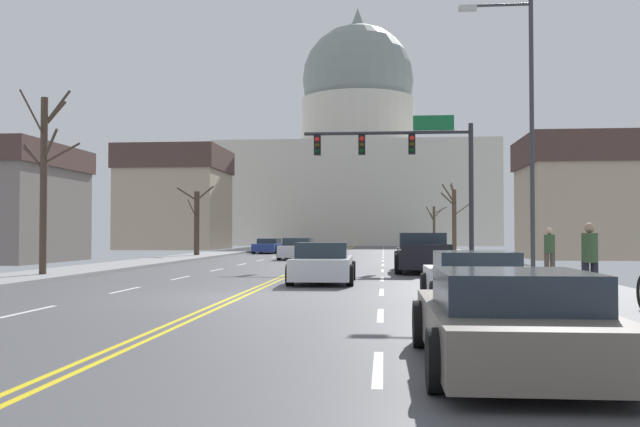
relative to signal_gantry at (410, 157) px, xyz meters
The scene contains 18 objects.
ground 17.52m from the signal_gantry, 106.65° to the right, with size 20.00×180.00×0.20m.
signal_gantry is the anchor object (origin of this frame).
street_lamp_right 10.90m from the signal_gantry, 73.35° to the right, with size 2.32×0.24×8.80m.
capitol_building 62.72m from the signal_gantry, 94.41° to the left, with size 35.13×23.50×32.55m.
pickup_truck_near_00 6.09m from the signal_gantry, 85.29° to the right, with size 2.34×5.81×1.57m.
sedan_near_01 12.20m from the signal_gantry, 106.19° to the right, with size 2.07×4.36×1.27m.
sedan_near_02 18.36m from the signal_gantry, 87.95° to the right, with size 2.05×4.31×1.19m.
sedan_near_03 24.87m from the signal_gantry, 89.49° to the right, with size 2.11×4.43×1.14m.
sedan_oncoming_00 11.55m from the signal_gantry, 126.92° to the left, with size 2.05×4.41×1.27m.
sedan_oncoming_01 23.35m from the signal_gantry, 116.34° to the left, with size 2.00×4.65×1.13m.
flank_building_00 39.21m from the signal_gantry, 123.03° to the left, with size 9.55×9.63×9.77m.
flank_building_02 16.79m from the signal_gantry, 41.64° to the left, with size 10.57×7.41×7.44m.
bare_tree_00 36.73m from the signal_gantry, 84.26° to the left, with size 2.01×1.12×4.06m.
bare_tree_01 17.79m from the signal_gantry, 139.47° to the left, with size 2.42×2.04×4.52m.
bare_tree_02 17.64m from the signal_gantry, 77.85° to the left, with size 2.24×3.07×5.02m.
bare_tree_03 16.22m from the signal_gantry, 143.80° to the right, with size 2.32×2.26×6.48m.
pedestrian_00 11.22m from the signal_gantry, 66.84° to the right, with size 0.35×0.34×1.60m.
pedestrian_01 18.06m from the signal_gantry, 79.63° to the right, with size 0.35×0.34×1.65m.
Camera 1 is at (3.58, -16.62, 1.57)m, focal length 39.02 mm.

